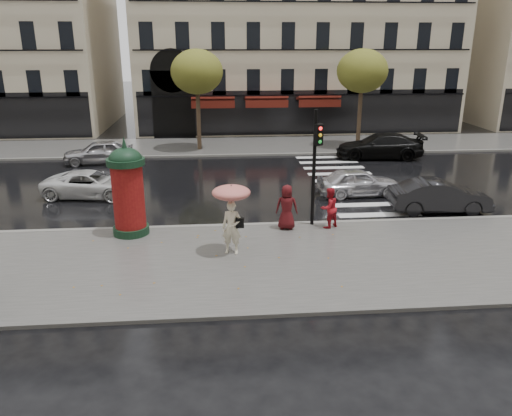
{
  "coord_description": "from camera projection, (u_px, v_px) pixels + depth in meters",
  "views": [
    {
      "loc": [
        -1.04,
        -15.73,
        7.12
      ],
      "look_at": [
        0.44,
        1.5,
        1.3
      ],
      "focal_mm": 35.0,
      "sensor_mm": 36.0,
      "label": 1
    }
  ],
  "objects": [
    {
      "name": "tree_far_left",
      "position": [
        197.0,
        72.0,
        32.4
      ],
      "size": [
        3.4,
        3.4,
        6.64
      ],
      "color": "#38281C",
      "rests_on": "ground"
    },
    {
      "name": "far_kerb",
      "position": [
        230.0,
        155.0,
        32.3
      ],
      "size": [
        90.0,
        0.25,
        0.14
      ],
      "primitive_type": "cube",
      "color": "slate",
      "rests_on": "ground"
    },
    {
      "name": "man_burgundy",
      "position": [
        287.0,
        207.0,
        19.3
      ],
      "size": [
        0.95,
        0.7,
        1.76
      ],
      "primitive_type": "imported",
      "rotation": [
        0.0,
        0.0,
        2.96
      ],
      "color": "#480E11",
      "rests_on": "near_sidewalk"
    },
    {
      "name": "zebra_crossing",
      "position": [
        346.0,
        180.0,
        26.76
      ],
      "size": [
        3.6,
        11.75,
        0.01
      ],
      "primitive_type": "cube",
      "color": "silver",
      "rests_on": "ground"
    },
    {
      "name": "car_far_silver",
      "position": [
        99.0,
        152.0,
        30.24
      ],
      "size": [
        4.35,
        2.22,
        1.42
      ],
      "primitive_type": "imported",
      "rotation": [
        0.0,
        0.0,
        -1.44
      ],
      "color": "#A7A7AB",
      "rests_on": "ground"
    },
    {
      "name": "car_darkgrey",
      "position": [
        439.0,
        196.0,
        21.66
      ],
      "size": [
        4.38,
        1.77,
        1.42
      ],
      "primitive_type": "imported",
      "rotation": [
        0.0,
        0.0,
        1.51
      ],
      "color": "black",
      "rests_on": "ground"
    },
    {
      "name": "woman_umbrella",
      "position": [
        232.0,
        208.0,
        16.82
      ],
      "size": [
        1.3,
        1.3,
        2.5
      ],
      "color": "#F5EBCA",
      "rests_on": "near_sidewalk"
    },
    {
      "name": "ground",
      "position": [
        247.0,
        258.0,
        17.21
      ],
      "size": [
        160.0,
        160.0,
        0.0
      ],
      "primitive_type": "plane",
      "color": "black",
      "rests_on": "ground"
    },
    {
      "name": "near_sidewalk",
      "position": [
        248.0,
        262.0,
        16.72
      ],
      "size": [
        90.0,
        7.0,
        0.12
      ],
      "primitive_type": "cube",
      "color": "#474744",
      "rests_on": "ground"
    },
    {
      "name": "morris_column",
      "position": [
        128.0,
        188.0,
        18.52
      ],
      "size": [
        1.39,
        1.39,
        3.75
      ],
      "color": "black",
      "rests_on": "near_sidewalk"
    },
    {
      "name": "traffic_light",
      "position": [
        316.0,
        157.0,
        19.09
      ],
      "size": [
        0.34,
        0.45,
        4.57
      ],
      "color": "black",
      "rests_on": "near_sidewalk"
    },
    {
      "name": "woman_red",
      "position": [
        329.0,
        208.0,
        19.46
      ],
      "size": [
        0.98,
        0.92,
        1.61
      ],
      "primitive_type": "imported",
      "rotation": [
        0.0,
        0.0,
        3.66
      ],
      "color": "#AF151F",
      "rests_on": "near_sidewalk"
    },
    {
      "name": "car_white",
      "position": [
        91.0,
        184.0,
        23.76
      ],
      "size": [
        4.73,
        2.66,
        1.25
      ],
      "primitive_type": "imported",
      "rotation": [
        0.0,
        0.0,
        1.43
      ],
      "color": "silver",
      "rests_on": "ground"
    },
    {
      "name": "far_sidewalk",
      "position": [
        228.0,
        146.0,
        35.14
      ],
      "size": [
        90.0,
        6.0,
        0.12
      ],
      "primitive_type": "cube",
      "color": "#474744",
      "rests_on": "ground"
    },
    {
      "name": "near_kerb",
      "position": [
        242.0,
        226.0,
        20.02
      ],
      "size": [
        90.0,
        0.25,
        0.14
      ],
      "primitive_type": "cube",
      "color": "slate",
      "rests_on": "ground"
    },
    {
      "name": "tree_far_right",
      "position": [
        362.0,
        71.0,
        33.29
      ],
      "size": [
        3.4,
        3.4,
        6.64
      ],
      "color": "#38281C",
      "rests_on": "ground"
    },
    {
      "name": "car_silver",
      "position": [
        358.0,
        182.0,
        23.97
      ],
      "size": [
        4.04,
        1.85,
        1.34
      ],
      "primitive_type": "imported",
      "rotation": [
        0.0,
        0.0,
        1.64
      ],
      "color": "silver",
      "rests_on": "ground"
    },
    {
      "name": "car_black",
      "position": [
        380.0,
        146.0,
        31.57
      ],
      "size": [
        5.61,
        2.78,
        1.57
      ],
      "primitive_type": "imported",
      "rotation": [
        0.0,
        0.0,
        -1.68
      ],
      "color": "black",
      "rests_on": "ground"
    }
  ]
}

